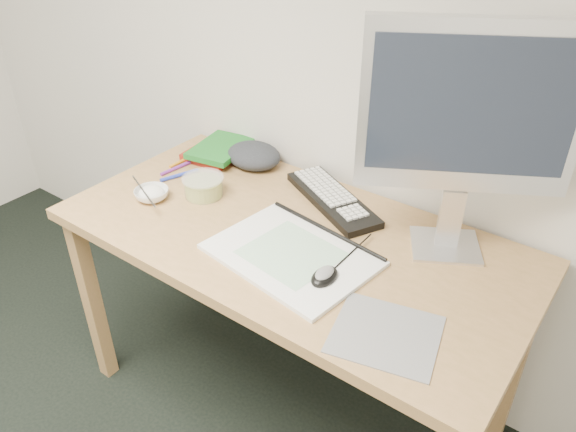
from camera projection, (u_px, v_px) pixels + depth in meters
name	position (u px, v px, depth m)	size (l,w,h in m)	color
desk	(290.00, 256.00, 1.70)	(1.40, 0.70, 0.75)	#B08050
mousepad	(386.00, 334.00, 1.30)	(0.24, 0.22, 0.00)	slate
sketchpad	(291.00, 255.00, 1.55)	(0.44, 0.31, 0.01)	white
keyboard	(333.00, 199.00, 1.79)	(0.40, 0.13, 0.02)	black
monitor	(469.00, 116.00, 1.38)	(0.49, 0.30, 0.64)	silver
mouse	(325.00, 273.00, 1.45)	(0.06, 0.09, 0.03)	black
rice_bowl	(152.00, 194.00, 1.81)	(0.11, 0.11, 0.03)	white
chopsticks	(144.00, 191.00, 1.78)	(0.02, 0.02, 0.22)	#BDBDBF
fruit_tub	(203.00, 186.00, 1.82)	(0.14, 0.14, 0.07)	#E1E851
book_red	(219.00, 151.00, 2.09)	(0.18, 0.24, 0.02)	maroon
book_green	(221.00, 148.00, 2.05)	(0.17, 0.23, 0.02)	#1B6D23
cloth_lump	(254.00, 156.00, 2.00)	(0.17, 0.14, 0.07)	#292D31
pencil_pink	(295.00, 232.00, 1.65)	(0.01, 0.01, 0.19)	pink
pencil_tan	(298.00, 227.00, 1.67)	(0.01, 0.01, 0.17)	tan
pencil_black	(321.00, 239.00, 1.62)	(0.01, 0.01, 0.20)	black
marker_blue	(179.00, 175.00, 1.94)	(0.01, 0.01, 0.14)	#2235B8
marker_orange	(183.00, 161.00, 2.03)	(0.01, 0.01, 0.13)	orange
marker_purple	(176.00, 168.00, 1.98)	(0.01, 0.01, 0.13)	#732790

